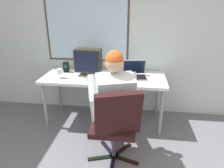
% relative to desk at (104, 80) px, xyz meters
% --- Properties ---
extents(wall_rear, '(4.96, 0.08, 2.70)m').
position_rel_desk_xyz_m(wall_rear, '(0.20, 0.41, 0.69)').
color(wall_rear, silver).
rests_on(wall_rear, ground).
extents(desk, '(1.75, 0.70, 0.71)m').
position_rel_desk_xyz_m(desk, '(0.00, 0.00, 0.00)').
color(desk, gray).
rests_on(desk, ground).
extents(office_chair, '(0.60, 0.60, 0.93)m').
position_rel_desk_xyz_m(office_chair, '(0.27, -0.91, -0.13)').
color(office_chair, black).
rests_on(office_chair, ground).
extents(person_seated, '(0.66, 0.89, 1.26)m').
position_rel_desk_xyz_m(person_seated, '(0.20, -0.67, 0.00)').
color(person_seated, '#4B4F4D').
rests_on(person_seated, ground).
extents(crt_monitor, '(0.37, 0.23, 0.39)m').
position_rel_desk_xyz_m(crt_monitor, '(-0.22, 0.01, 0.28)').
color(crt_monitor, beige).
rests_on(crt_monitor, desk).
extents(laptop, '(0.37, 0.35, 0.23)m').
position_rel_desk_xyz_m(laptop, '(0.44, 0.04, 0.12)').
color(laptop, '#969B99').
rests_on(laptop, desk).
extents(wine_glass, '(0.08, 0.08, 0.13)m').
position_rel_desk_xyz_m(wine_glass, '(-0.60, -0.15, 0.15)').
color(wine_glass, silver).
rests_on(wine_glass, desk).
extents(desk_speaker, '(0.09, 0.10, 0.15)m').
position_rel_desk_xyz_m(desk_speaker, '(-0.61, 0.14, 0.13)').
color(desk_speaker, black).
rests_on(desk_speaker, desk).
extents(cd_case, '(0.16, 0.15, 0.01)m').
position_rel_desk_xyz_m(cd_case, '(0.10, -0.14, 0.06)').
color(cd_case, blue).
rests_on(cd_case, desk).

